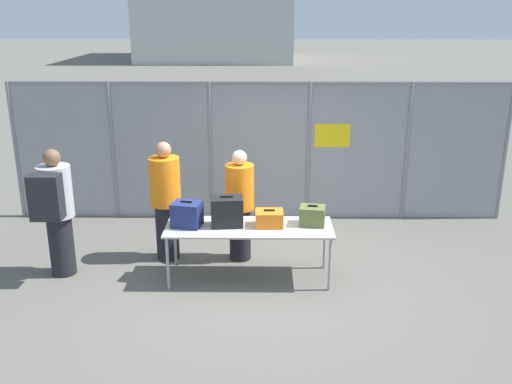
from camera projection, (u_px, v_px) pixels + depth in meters
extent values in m
plane|color=#605E56|center=(258.00, 279.00, 7.79)|extent=(120.00, 120.00, 0.00)
cylinder|color=gray|center=(16.00, 151.00, 9.79)|extent=(0.07, 0.07, 2.38)
cylinder|color=gray|center=(113.00, 151.00, 9.77)|extent=(0.07, 0.07, 2.38)
cylinder|color=gray|center=(211.00, 152.00, 9.75)|extent=(0.07, 0.07, 2.38)
cylinder|color=gray|center=(308.00, 152.00, 9.73)|extent=(0.07, 0.07, 2.38)
cylinder|color=gray|center=(407.00, 152.00, 9.71)|extent=(0.07, 0.07, 2.38)
cylinder|color=gray|center=(505.00, 152.00, 9.69)|extent=(0.07, 0.07, 2.38)
cube|color=gray|center=(259.00, 152.00, 9.74)|extent=(8.37, 0.01, 2.38)
cube|color=gray|center=(260.00, 83.00, 9.38)|extent=(8.37, 0.04, 0.04)
cube|color=yellow|center=(333.00, 136.00, 9.63)|extent=(0.60, 0.01, 0.40)
cube|color=#B2B2AD|center=(249.00, 227.00, 7.59)|extent=(2.23, 0.79, 0.02)
cylinder|color=#99999E|center=(168.00, 264.00, 7.41)|extent=(0.04, 0.04, 0.74)
cylinder|color=#99999E|center=(330.00, 264.00, 7.38)|extent=(0.04, 0.04, 0.74)
cylinder|color=#99999E|center=(175.00, 243.00, 8.04)|extent=(0.04, 0.04, 0.74)
cylinder|color=#99999E|center=(325.00, 244.00, 8.01)|extent=(0.04, 0.04, 0.74)
cube|color=navy|center=(187.00, 214.00, 7.56)|extent=(0.43, 0.37, 0.33)
cube|color=black|center=(186.00, 202.00, 7.50)|extent=(0.15, 0.05, 0.02)
cube|color=black|center=(227.00, 212.00, 7.56)|extent=(0.45, 0.34, 0.39)
cube|color=black|center=(227.00, 197.00, 7.50)|extent=(0.16, 0.04, 0.02)
cube|color=orange|center=(269.00, 218.00, 7.58)|extent=(0.37, 0.31, 0.21)
cube|color=black|center=(269.00, 210.00, 7.55)|extent=(0.15, 0.03, 0.02)
cube|color=#566033|center=(312.00, 216.00, 7.62)|extent=(0.37, 0.33, 0.25)
cube|color=black|center=(313.00, 206.00, 7.58)|extent=(0.14, 0.04, 0.02)
cylinder|color=black|center=(62.00, 245.00, 7.85)|extent=(0.34, 0.34, 0.85)
cylinder|color=#B2B2B7|center=(55.00, 192.00, 7.60)|extent=(0.44, 0.44, 0.71)
sphere|color=brown|center=(52.00, 158.00, 7.46)|extent=(0.23, 0.23, 0.23)
cube|color=#232328|center=(46.00, 197.00, 7.27)|extent=(0.40, 0.24, 0.59)
cylinder|color=black|center=(240.00, 234.00, 8.32)|extent=(0.31, 0.31, 0.78)
cylinder|color=orange|center=(240.00, 187.00, 8.10)|extent=(0.41, 0.41, 0.65)
sphere|color=beige|center=(239.00, 158.00, 7.97)|extent=(0.21, 0.21, 0.21)
cylinder|color=black|center=(167.00, 231.00, 8.34)|extent=(0.33, 0.33, 0.84)
cylinder|color=orange|center=(165.00, 181.00, 8.10)|extent=(0.44, 0.44, 0.70)
sphere|color=#A57A5B|center=(163.00, 150.00, 7.96)|extent=(0.23, 0.23, 0.23)
cube|color=silver|center=(335.00, 155.00, 12.60)|extent=(2.52, 1.27, 0.52)
sphere|color=black|center=(318.00, 170.00, 12.00)|extent=(0.55, 0.55, 0.55)
sphere|color=black|center=(312.00, 154.00, 13.31)|extent=(0.55, 0.55, 0.55)
cylinder|color=#59595B|center=(258.00, 164.00, 12.69)|extent=(0.88, 0.06, 0.06)
cube|color=#B2B7B2|center=(217.00, 1.00, 39.69)|extent=(10.25, 10.23, 7.87)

